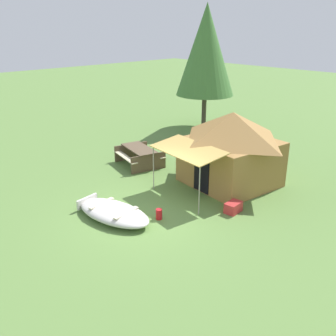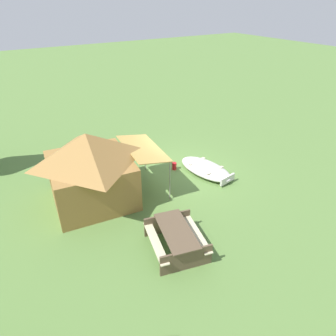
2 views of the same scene
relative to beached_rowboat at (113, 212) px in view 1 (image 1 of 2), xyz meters
name	(u,v)px [view 1 (image 1 of 2)]	position (x,y,z in m)	size (l,w,h in m)	color
ground_plane	(148,215)	(0.56, 0.92, -0.21)	(80.00, 80.00, 0.00)	#597D3C
beached_rowboat	(113,212)	(0.00, 0.00, 0.00)	(2.80, 1.66, 0.40)	silver
canvas_cabin_tent	(231,147)	(0.70, 4.78, 1.19)	(3.50, 4.51, 2.70)	olive
picnic_table	(139,154)	(-3.14, 3.60, 0.27)	(2.18, 1.94, 0.74)	brown
cooler_box	(233,207)	(2.26, 3.01, -0.04)	(0.57, 0.37, 0.33)	red
fuel_can	(159,214)	(0.98, 0.99, -0.05)	(0.20, 0.20, 0.33)	red
pine_tree_back_left	(206,50)	(-5.29, 10.06, 4.06)	(3.15, 3.15, 6.64)	#443A31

